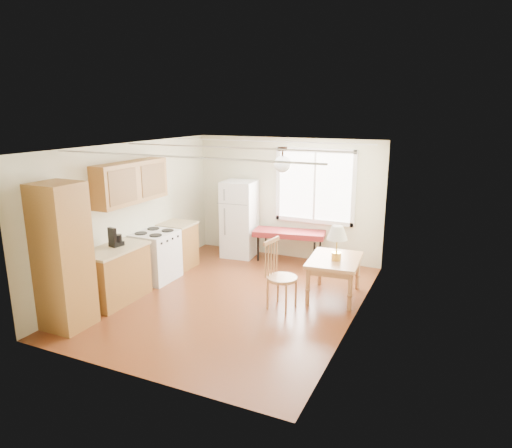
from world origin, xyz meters
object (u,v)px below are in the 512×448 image
Objects in this scene: bench at (289,234)px; dining_table at (334,264)px; chair at (276,269)px; refrigerator at (240,219)px.

dining_table reaches higher than bench.
chair reaches higher than dining_table.
refrigerator is at bearing 170.91° from bench.
bench is at bearing 112.77° from chair.
dining_table is at bearing 53.66° from chair.
chair reaches higher than bench.
dining_table is (2.42, -1.34, -0.23)m from refrigerator.
refrigerator is at bearing 146.03° from dining_table.
refrigerator is 1.13m from bench.
chair is (0.58, -2.12, 0.04)m from bench.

